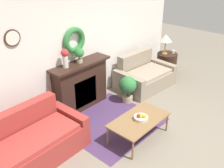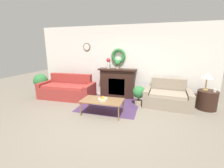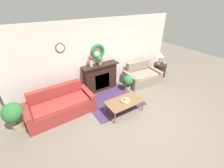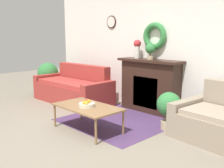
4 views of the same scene
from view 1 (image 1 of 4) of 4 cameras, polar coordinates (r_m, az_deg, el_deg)
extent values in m
plane|color=gray|center=(5.08, 12.22, -13.27)|extent=(16.00, 16.00, 0.00)
cube|color=#4C335B|center=(5.59, -0.47, -8.31)|extent=(1.88, 1.76, 0.01)
cube|color=white|center=(5.79, -7.75, 7.76)|extent=(6.80, 0.06, 2.70)
cylinder|color=#382319|center=(4.83, -20.87, 9.34)|extent=(0.30, 0.02, 0.30)
cylinder|color=white|center=(4.82, -20.81, 9.31)|extent=(0.25, 0.01, 0.25)
torus|color=#337A3D|center=(5.58, -8.18, 9.42)|extent=(0.55, 0.12, 0.55)
cube|color=#331E16|center=(5.90, -6.84, -0.52)|extent=(1.30, 0.34, 1.06)
cube|color=black|center=(5.83, -5.76, -1.79)|extent=(0.63, 0.02, 0.63)
cube|color=orange|center=(5.87, -5.67, -2.49)|extent=(0.50, 0.01, 0.35)
cube|color=#331E16|center=(5.64, -6.91, 4.37)|extent=(1.44, 0.41, 0.05)
cube|color=#9E332D|center=(4.67, -17.04, -14.47)|extent=(1.73, 0.76, 0.45)
cube|color=#9E332D|center=(4.86, -20.41, -9.97)|extent=(1.71, 0.25, 0.88)
cube|color=#9E332D|center=(5.11, -9.07, -8.47)|extent=(0.20, 0.91, 0.59)
cube|color=#AD3832|center=(4.51, -17.49, -11.93)|extent=(1.66, 0.70, 0.08)
cube|color=gray|center=(6.90, 7.90, 0.67)|extent=(1.18, 0.84, 0.40)
cube|color=gray|center=(7.09, 4.97, 3.61)|extent=(1.14, 0.30, 0.87)
cube|color=gray|center=(6.49, 3.58, -0.22)|extent=(0.24, 0.98, 0.54)
cube|color=gray|center=(7.41, 10.47, 2.94)|extent=(0.24, 0.98, 0.54)
cube|color=tan|center=(6.80, 8.02, 2.50)|extent=(1.13, 0.78, 0.08)
cube|color=olive|center=(4.97, 5.89, -7.74)|extent=(1.18, 0.66, 0.03)
cylinder|color=olive|center=(4.61, 4.54, -14.20)|extent=(0.04, 0.04, 0.40)
cylinder|color=olive|center=(5.35, 11.89, -8.17)|extent=(0.04, 0.04, 0.40)
cylinder|color=olive|center=(4.90, -0.96, -11.23)|extent=(0.04, 0.04, 0.40)
cylinder|color=olive|center=(5.60, 6.78, -5.98)|extent=(0.04, 0.04, 0.40)
cylinder|color=beige|center=(4.95, 6.31, -7.35)|extent=(0.27, 0.27, 0.06)
sphere|color=#B2231E|center=(4.90, 5.87, -6.97)|extent=(0.07, 0.07, 0.07)
sphere|color=orange|center=(4.94, 5.90, -6.72)|extent=(0.07, 0.07, 0.07)
sphere|color=orange|center=(4.90, 7.03, -7.04)|extent=(0.07, 0.07, 0.07)
sphere|color=orange|center=(4.91, 6.66, -6.97)|extent=(0.07, 0.07, 0.07)
ellipsoid|color=yellow|center=(4.91, 6.75, -6.92)|extent=(0.17, 0.11, 0.04)
cylinder|color=#331E16|center=(7.87, 11.79, 4.47)|extent=(0.58, 0.58, 0.59)
cylinder|color=#B28E42|center=(7.73, 11.35, 6.55)|extent=(0.16, 0.16, 0.02)
cylinder|color=#B28E42|center=(7.67, 11.47, 7.85)|extent=(0.03, 0.03, 0.35)
cone|color=silver|center=(7.58, 11.66, 9.79)|extent=(0.35, 0.35, 0.20)
cylinder|color=silver|center=(7.81, 13.17, 6.86)|extent=(0.08, 0.08, 0.09)
cylinder|color=silver|center=(5.40, -10.11, 4.83)|extent=(0.11, 0.11, 0.25)
sphere|color=#B72D33|center=(5.33, -10.27, 6.69)|extent=(0.16, 0.16, 0.16)
cylinder|color=tan|center=(5.63, -7.04, 5.01)|extent=(0.12, 0.12, 0.08)
cylinder|color=#4C3823|center=(5.60, -7.08, 5.66)|extent=(0.02, 0.02, 0.06)
sphere|color=#337A3D|center=(5.56, -7.15, 6.77)|extent=(0.21, 0.21, 0.21)
cylinder|color=tan|center=(6.29, 3.38, -3.17)|extent=(0.25, 0.25, 0.15)
cylinder|color=#4C3823|center=(6.23, 3.41, -2.11)|extent=(0.04, 0.04, 0.11)
sphere|color=#337A3D|center=(6.12, 3.47, -0.20)|extent=(0.41, 0.41, 0.41)
camera|label=2|loc=(5.15, 55.97, -0.61)|focal=24.00mm
camera|label=3|loc=(1.19, 81.71, 9.33)|focal=24.00mm
camera|label=4|loc=(6.88, 43.40, 5.68)|focal=42.00mm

